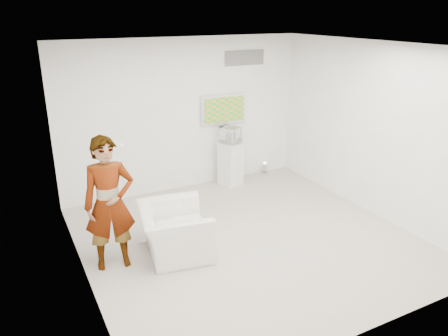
# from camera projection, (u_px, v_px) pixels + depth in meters

# --- Properties ---
(room) EXTENTS (5.01, 5.01, 3.00)m
(room) POSITION_uv_depth(u_px,v_px,m) (249.00, 150.00, 6.52)
(room) COLOR beige
(room) RESTS_ON ground
(tv) EXTENTS (1.00, 0.08, 0.60)m
(tv) POSITION_uv_depth(u_px,v_px,m) (224.00, 109.00, 8.91)
(tv) COLOR silver
(tv) RESTS_ON room
(logo_decal) EXTENTS (0.90, 0.02, 0.30)m
(logo_decal) POSITION_uv_depth(u_px,v_px,m) (245.00, 58.00, 8.82)
(logo_decal) COLOR slate
(logo_decal) RESTS_ON room
(person) EXTENTS (0.75, 0.54, 1.92)m
(person) POSITION_uv_depth(u_px,v_px,m) (109.00, 204.00, 5.99)
(person) COLOR white
(person) RESTS_ON room
(armchair) EXTENTS (1.17, 1.29, 0.73)m
(armchair) POSITION_uv_depth(u_px,v_px,m) (174.00, 231.00, 6.50)
(armchair) COLOR white
(armchair) RESTS_ON room
(pedestal) EXTENTS (0.55, 0.55, 0.90)m
(pedestal) POSITION_uv_depth(u_px,v_px,m) (231.00, 164.00, 9.07)
(pedestal) COLOR white
(pedestal) RESTS_ON room
(floor_uplight) EXTENTS (0.19, 0.19, 0.27)m
(floor_uplight) POSITION_uv_depth(u_px,v_px,m) (265.00, 168.00, 9.75)
(floor_uplight) COLOR silver
(floor_uplight) RESTS_ON room
(vitrine) EXTENTS (0.44, 0.44, 0.33)m
(vitrine) POSITION_uv_depth(u_px,v_px,m) (231.00, 135.00, 8.86)
(vitrine) COLOR white
(vitrine) RESTS_ON pedestal
(console) EXTENTS (0.08, 0.16, 0.22)m
(console) POSITION_uv_depth(u_px,v_px,m) (231.00, 138.00, 8.88)
(console) COLOR white
(console) RESTS_ON pedestal
(wii_remote) EXTENTS (0.06, 0.13, 0.03)m
(wii_remote) POSITION_uv_depth(u_px,v_px,m) (122.00, 145.00, 5.94)
(wii_remote) COLOR white
(wii_remote) RESTS_ON person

